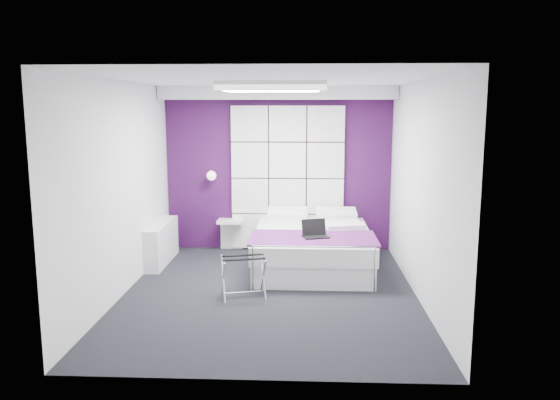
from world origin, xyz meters
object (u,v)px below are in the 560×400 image
(laptop, at_px, (316,233))
(luggage_rack, at_px, (244,277))
(wall_lamp, at_px, (212,175))
(bed, at_px, (312,247))
(nightstand, at_px, (230,221))
(radiator, at_px, (162,243))

(laptop, bearing_deg, luggage_rack, -156.09)
(wall_lamp, xyz_separation_m, laptop, (1.62, -1.41, -0.59))
(bed, relative_size, nightstand, 5.10)
(wall_lamp, distance_m, radiator, 1.35)
(wall_lamp, distance_m, luggage_rack, 2.51)
(radiator, xyz_separation_m, laptop, (2.26, -0.65, 0.33))
(nightstand, bearing_deg, luggage_rack, -78.13)
(nightstand, bearing_deg, radiator, -142.18)
(wall_lamp, height_order, laptop, wall_lamp)
(nightstand, relative_size, laptop, 1.21)
(wall_lamp, relative_size, radiator, 0.12)
(radiator, xyz_separation_m, nightstand, (0.93, 0.72, 0.19))
(wall_lamp, bearing_deg, nightstand, -7.92)
(wall_lamp, bearing_deg, laptop, -41.04)
(wall_lamp, xyz_separation_m, nightstand, (0.29, -0.04, -0.73))
(nightstand, xyz_separation_m, luggage_rack, (0.45, -2.15, -0.24))
(nightstand, height_order, luggage_rack, nightstand)
(wall_lamp, relative_size, nightstand, 0.38)
(radiator, distance_m, laptop, 2.38)
(wall_lamp, bearing_deg, bed, -30.44)
(bed, bearing_deg, wall_lamp, 149.56)
(wall_lamp, relative_size, bed, 0.07)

